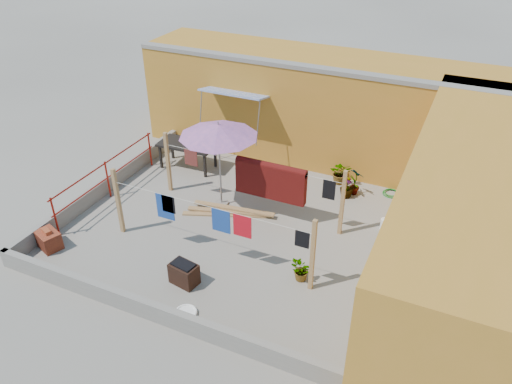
% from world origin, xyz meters
% --- Properties ---
extents(ground, '(80.00, 80.00, 0.00)m').
position_xyz_m(ground, '(0.00, 0.00, 0.00)').
color(ground, '#9E998E').
rests_on(ground, ground).
extents(wall_back, '(11.00, 3.27, 3.21)m').
position_xyz_m(wall_back, '(0.50, 4.69, 1.61)').
color(wall_back, '#BE7B29').
rests_on(wall_back, ground).
extents(wall_right, '(2.40, 9.00, 3.20)m').
position_xyz_m(wall_right, '(5.20, 0.00, 1.60)').
color(wall_right, '#BE7B29').
rests_on(wall_right, ground).
extents(parapet_front, '(8.30, 0.16, 0.44)m').
position_xyz_m(parapet_front, '(0.00, -3.58, 0.22)').
color(parapet_front, gray).
rests_on(parapet_front, ground).
extents(parapet_left, '(0.16, 7.30, 0.44)m').
position_xyz_m(parapet_left, '(-4.08, 0.00, 0.22)').
color(parapet_left, gray).
rests_on(parapet_left, ground).
extents(red_railing, '(0.05, 4.20, 1.10)m').
position_xyz_m(red_railing, '(-3.85, -0.20, 0.72)').
color(red_railing, maroon).
rests_on(red_railing, ground).
extents(clothesline_rig, '(5.09, 2.35, 1.80)m').
position_xyz_m(clothesline_rig, '(0.50, 0.56, 1.03)').
color(clothesline_rig, tan).
rests_on(clothesline_rig, ground).
extents(patio_umbrella, '(2.64, 2.64, 2.45)m').
position_xyz_m(patio_umbrella, '(-0.82, 0.75, 2.20)').
color(patio_umbrella, gray).
rests_on(patio_umbrella, ground).
extents(outdoor_table, '(1.77, 0.94, 0.81)m').
position_xyz_m(outdoor_table, '(-2.73, 2.18, 0.73)').
color(outdoor_table, black).
rests_on(outdoor_table, ground).
extents(brick_stack, '(0.71, 0.61, 0.52)m').
position_xyz_m(brick_stack, '(-3.70, -2.67, 0.22)').
color(brick_stack, '#963822').
rests_on(brick_stack, ground).
extents(lumber_pile, '(2.35, 0.98, 0.15)m').
position_xyz_m(lumber_pile, '(-0.41, 0.41, 0.07)').
color(lumber_pile, tan).
rests_on(lumber_pile, ground).
extents(brazier, '(0.66, 0.50, 0.54)m').
position_xyz_m(brazier, '(-0.07, -2.39, 0.26)').
color(brazier, black).
rests_on(brazier, ground).
extents(white_basin, '(0.46, 0.46, 0.08)m').
position_xyz_m(white_basin, '(0.45, -3.20, 0.04)').
color(white_basin, white).
rests_on(white_basin, ground).
extents(water_jug_a, '(0.21, 0.21, 0.33)m').
position_xyz_m(water_jug_a, '(3.48, 1.45, 0.15)').
color(water_jug_a, white).
rests_on(water_jug_a, ground).
extents(water_jug_b, '(0.23, 0.23, 0.35)m').
position_xyz_m(water_jug_b, '(3.70, 0.42, 0.16)').
color(water_jug_b, white).
rests_on(water_jug_b, ground).
extents(green_hose, '(0.49, 0.49, 0.07)m').
position_xyz_m(green_hose, '(3.31, 3.20, 0.03)').
color(green_hose, '#19711F').
rests_on(green_hose, ground).
extents(plant_back_a, '(0.75, 0.69, 0.69)m').
position_xyz_m(plant_back_a, '(1.80, 3.20, 0.34)').
color(plant_back_a, '#1E5F1B').
rests_on(plant_back_a, ground).
extents(plant_back_b, '(0.42, 0.42, 0.66)m').
position_xyz_m(plant_back_b, '(2.17, 2.53, 0.33)').
color(plant_back_b, '#1E5F1B').
rests_on(plant_back_b, ground).
extents(plant_right_a, '(0.54, 0.48, 0.85)m').
position_xyz_m(plant_right_a, '(2.36, 2.77, 0.42)').
color(plant_right_a, '#1E5F1B').
rests_on(plant_right_a, ground).
extents(plant_right_b, '(0.38, 0.43, 0.68)m').
position_xyz_m(plant_right_b, '(3.70, 0.76, 0.34)').
color(plant_right_b, '#1E5F1B').
rests_on(plant_right_b, ground).
extents(plant_right_c, '(0.46, 0.52, 0.54)m').
position_xyz_m(plant_right_c, '(2.23, -1.25, 0.27)').
color(plant_right_c, '#1E5F1B').
rests_on(plant_right_c, ground).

